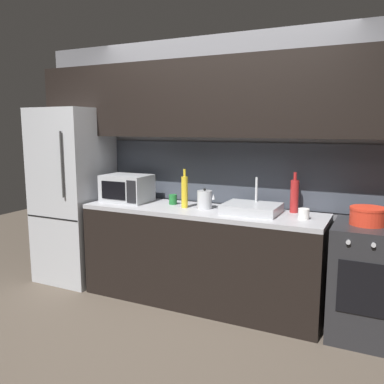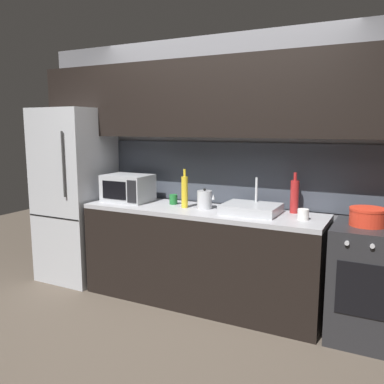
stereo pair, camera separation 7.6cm
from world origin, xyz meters
The scene contains 13 objects.
ground_plane centered at (0.00, 0.00, 0.00)m, with size 10.00×10.00×0.00m, color #4C4238.
back_wall centered at (0.00, 1.20, 1.55)m, with size 3.99×0.44×2.50m.
counter_run centered at (0.00, 0.90, 0.45)m, with size 2.25×0.60×0.90m.
refrigerator centered at (-1.50, 0.90, 0.92)m, with size 0.68×0.69×1.83m.
oven_range centered at (1.46, 0.90, 0.45)m, with size 0.60×0.62×0.90m.
microwave centered at (-0.82, 0.92, 1.04)m, with size 0.46×0.35×0.27m.
sink_basin centered at (0.47, 0.93, 0.94)m, with size 0.48×0.38×0.30m.
kettle centered at (0.02, 0.93, 0.98)m, with size 0.17×0.14×0.19m.
wine_bottle_red centered at (0.80, 1.11, 1.05)m, with size 0.07×0.07×0.36m.
wine_bottle_yellow centered at (-0.16, 0.89, 1.05)m, with size 0.06×0.06×0.36m.
mug_white centered at (0.93, 0.88, 0.94)m, with size 0.09×0.09×0.09m, color silver.
mug_green centered at (-0.34, 0.99, 0.95)m, with size 0.08×0.08×0.10m, color #1E6B2D.
cooking_pot centered at (1.40, 0.90, 0.97)m, with size 0.27×0.27×0.14m.
Camera 1 is at (1.50, -2.40, 1.64)m, focal length 37.76 mm.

